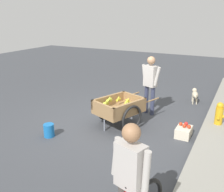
# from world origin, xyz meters

# --- Properties ---
(ground_plane) EXTENTS (24.00, 24.00, 0.00)m
(ground_plane) POSITION_xyz_m (0.00, 0.00, 0.00)
(ground_plane) COLOR #3D3F44
(fruit_cart) EXTENTS (1.81, 1.28, 0.72)m
(fruit_cart) POSITION_xyz_m (-0.07, 0.29, 0.44)
(fruit_cart) COLOR #937047
(fruit_cart) RESTS_ON ground
(vendor_person) EXTENTS (0.31, 0.57, 1.60)m
(vendor_person) POSITION_xyz_m (-1.14, 0.69, 0.95)
(vendor_person) COLOR #333851
(vendor_person) RESTS_ON ground
(cyclist_person) EXTENTS (0.29, 0.53, 1.56)m
(cyclist_person) POSITION_xyz_m (2.91, 1.88, 0.93)
(cyclist_person) COLOR #4C4742
(cyclist_person) RESTS_ON ground
(dog) EXTENTS (0.66, 0.29, 0.40)m
(dog) POSITION_xyz_m (-2.68, 1.63, 0.27)
(dog) COLOR beige
(dog) RESTS_ON ground
(fire_hydrant) EXTENTS (0.25, 0.25, 0.67)m
(fire_hydrant) POSITION_xyz_m (-0.99, 2.49, 0.33)
(fire_hydrant) COLOR gold
(fire_hydrant) RESTS_ON ground
(plastic_bucket) EXTENTS (0.24, 0.24, 0.30)m
(plastic_bucket) POSITION_xyz_m (1.21, -0.84, 0.15)
(plastic_bucket) COLOR #1966B2
(plastic_bucket) RESTS_ON ground
(apple_crate) EXTENTS (0.44, 0.32, 0.31)m
(apple_crate) POSITION_xyz_m (-0.20, 1.86, 0.12)
(apple_crate) COLOR beige
(apple_crate) RESTS_ON ground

